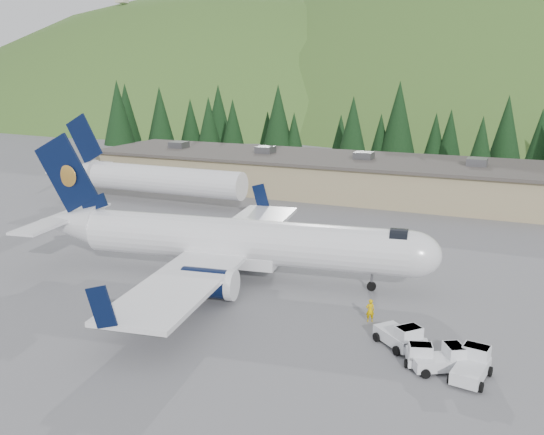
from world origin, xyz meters
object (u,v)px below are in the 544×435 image
(airliner, at_px, (232,242))
(baggage_tug_b, at_px, (401,336))
(second_airliner, at_px, (148,178))
(baggage_tug_c, at_px, (472,366))
(baggage_tug_a, at_px, (442,359))
(baggage_tug_d, at_px, (419,352))
(terminal_building, at_px, (329,174))
(ramp_worker, at_px, (370,310))

(airliner, bearing_deg, baggage_tug_b, -33.49)
(second_airliner, distance_m, baggage_tug_c, 54.85)
(baggage_tug_a, relative_size, baggage_tug_d, 1.03)
(airliner, height_order, baggage_tug_b, airliner)
(baggage_tug_a, bearing_deg, terminal_building, 85.19)
(baggage_tug_c, bearing_deg, terminal_building, 35.91)
(baggage_tug_b, xyz_separation_m, baggage_tug_d, (1.43, -1.64, -0.08))
(baggage_tug_a, bearing_deg, second_airliner, 113.01)
(terminal_building, relative_size, ramp_worker, 42.56)
(second_airliner, xyz_separation_m, terminal_building, (19.91, 16.00, -0.70))
(airliner, bearing_deg, baggage_tug_a, -35.14)
(baggage_tug_c, height_order, baggage_tug_d, baggage_tug_c)
(ramp_worker, bearing_deg, baggage_tug_d, 103.57)
(baggage_tug_b, height_order, ramp_worker, baggage_tug_b)
(baggage_tug_b, relative_size, ramp_worker, 2.10)
(baggage_tug_c, relative_size, terminal_building, 0.05)
(baggage_tug_c, bearing_deg, baggage_tug_a, 92.33)
(baggage_tug_b, distance_m, terminal_building, 49.95)
(baggage_tug_a, xyz_separation_m, baggage_tug_d, (-1.44, 0.40, -0.01))
(second_airliner, relative_size, ramp_worker, 16.48)
(baggage_tug_a, distance_m, baggage_tug_d, 1.49)
(terminal_building, xyz_separation_m, baggage_tug_d, (21.41, -47.39, -1.93))
(baggage_tug_a, height_order, terminal_building, terminal_building)
(airliner, bearing_deg, terminal_building, 87.86)
(airliner, relative_size, baggage_tug_c, 10.65)
(airliner, relative_size, baggage_tug_d, 11.19)
(baggage_tug_b, relative_size, baggage_tug_c, 1.04)
(baggage_tug_b, distance_m, baggage_tug_c, 5.12)
(baggage_tug_b, bearing_deg, second_airliner, -175.47)
(second_airliner, relative_size, baggage_tug_d, 8.56)
(second_airliner, relative_size, baggage_tug_b, 7.85)
(airliner, distance_m, terminal_building, 38.36)
(airliner, xyz_separation_m, baggage_tug_a, (18.88, -9.64, -2.47))
(baggage_tug_c, relative_size, baggage_tug_d, 1.05)
(baggage_tug_d, bearing_deg, baggage_tug_a, 57.58)
(baggage_tug_a, height_order, baggage_tug_d, baggage_tug_a)
(second_airliner, bearing_deg, baggage_tug_b, -36.72)
(second_airliner, bearing_deg, baggage_tug_a, -36.63)
(airliner, bearing_deg, baggage_tug_d, -36.02)
(baggage_tug_b, relative_size, terminal_building, 0.05)
(airliner, height_order, baggage_tug_c, airliner)
(terminal_building, bearing_deg, baggage_tug_a, -64.45)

